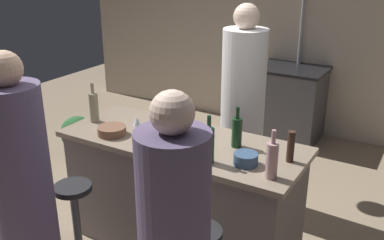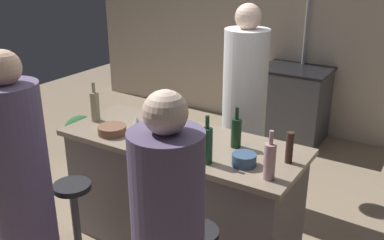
{
  "view_description": "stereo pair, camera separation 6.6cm",
  "coord_description": "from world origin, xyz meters",
  "px_view_note": "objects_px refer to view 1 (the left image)",
  "views": [
    {
      "loc": [
        1.55,
        -2.46,
        2.18
      ],
      "look_at": [
        0.0,
        0.15,
        1.0
      ],
      "focal_mm": 41.02,
      "sensor_mm": 36.0,
      "label": 1
    },
    {
      "loc": [
        1.6,
        -2.43,
        2.18
      ],
      "look_at": [
        0.0,
        0.15,
        1.0
      ],
      "focal_mm": 41.02,
      "sensor_mm": 36.0,
      "label": 2
    }
  ],
  "objects_px": {
    "wine_bottle_dark": "(173,130)",
    "wine_bottle_white": "(94,107)",
    "wine_bottle_green": "(209,145)",
    "mixing_bowl_ceramic": "(160,133)",
    "wine_bottle_red": "(237,132)",
    "stove_range": "(289,103)",
    "wine_glass_near_right_guest": "(174,109)",
    "potted_plant": "(78,136)",
    "mixing_bowl_blue": "(246,159)",
    "bar_stool_left": "(77,223)",
    "chef": "(242,116)",
    "wine_bottle_rose": "(272,160)",
    "wine_glass_near_left_guest": "(137,123)",
    "mixing_bowl_wooden": "(112,131)",
    "pepper_mill": "(291,147)",
    "guest_left": "(24,197)"
  },
  "relations": [
    {
      "from": "wine_bottle_dark",
      "to": "wine_bottle_white",
      "type": "height_order",
      "value": "wine_bottle_white"
    },
    {
      "from": "wine_bottle_green",
      "to": "mixing_bowl_ceramic",
      "type": "distance_m",
      "value": 0.55
    },
    {
      "from": "wine_bottle_red",
      "to": "wine_bottle_dark",
      "type": "bearing_deg",
      "value": -151.45
    },
    {
      "from": "stove_range",
      "to": "wine_glass_near_right_guest",
      "type": "height_order",
      "value": "wine_glass_near_right_guest"
    },
    {
      "from": "potted_plant",
      "to": "mixing_bowl_blue",
      "type": "xyz_separation_m",
      "value": [
        2.3,
        -0.79,
        0.64
      ]
    },
    {
      "from": "bar_stool_left",
      "to": "mixing_bowl_ceramic",
      "type": "xyz_separation_m",
      "value": [
        0.33,
        0.59,
        0.55
      ]
    },
    {
      "from": "wine_bottle_dark",
      "to": "mixing_bowl_blue",
      "type": "bearing_deg",
      "value": -1.32
    },
    {
      "from": "chef",
      "to": "wine_bottle_rose",
      "type": "bearing_deg",
      "value": -57.71
    },
    {
      "from": "stove_range",
      "to": "bar_stool_left",
      "type": "xyz_separation_m",
      "value": [
        -0.49,
        -3.07,
        -0.07
      ]
    },
    {
      "from": "wine_glass_near_left_guest",
      "to": "mixing_bowl_blue",
      "type": "relative_size",
      "value": 0.93
    },
    {
      "from": "wine_bottle_red",
      "to": "mixing_bowl_wooden",
      "type": "distance_m",
      "value": 0.93
    },
    {
      "from": "wine_bottle_rose",
      "to": "mixing_bowl_wooden",
      "type": "relative_size",
      "value": 1.47
    },
    {
      "from": "mixing_bowl_ceramic",
      "to": "mixing_bowl_blue",
      "type": "distance_m",
      "value": 0.73
    },
    {
      "from": "mixing_bowl_ceramic",
      "to": "mixing_bowl_wooden",
      "type": "bearing_deg",
      "value": -153.94
    },
    {
      "from": "stove_range",
      "to": "wine_bottle_rose",
      "type": "distance_m",
      "value": 2.83
    },
    {
      "from": "chef",
      "to": "wine_bottle_rose",
      "type": "height_order",
      "value": "chef"
    },
    {
      "from": "wine_glass_near_right_guest",
      "to": "stove_range",
      "type": "bearing_deg",
      "value": 83.91
    },
    {
      "from": "bar_stool_left",
      "to": "mixing_bowl_ceramic",
      "type": "relative_size",
      "value": 3.42
    },
    {
      "from": "wine_glass_near_right_guest",
      "to": "mixing_bowl_ceramic",
      "type": "distance_m",
      "value": 0.31
    },
    {
      "from": "pepper_mill",
      "to": "mixing_bowl_ceramic",
      "type": "relative_size",
      "value": 1.06
    },
    {
      "from": "guest_left",
      "to": "wine_bottle_rose",
      "type": "relative_size",
      "value": 5.42
    },
    {
      "from": "potted_plant",
      "to": "wine_bottle_white",
      "type": "bearing_deg",
      "value": -36.45
    },
    {
      "from": "wine_glass_near_left_guest",
      "to": "wine_bottle_rose",
      "type": "bearing_deg",
      "value": -5.37
    },
    {
      "from": "guest_left",
      "to": "wine_bottle_green",
      "type": "bearing_deg",
      "value": 42.13
    },
    {
      "from": "wine_bottle_red",
      "to": "wine_bottle_rose",
      "type": "distance_m",
      "value": 0.48
    },
    {
      "from": "chef",
      "to": "wine_bottle_red",
      "type": "bearing_deg",
      "value": -68.58
    },
    {
      "from": "chef",
      "to": "wine_bottle_green",
      "type": "relative_size",
      "value": 5.54
    },
    {
      "from": "wine_bottle_white",
      "to": "mixing_bowl_ceramic",
      "type": "bearing_deg",
      "value": 2.07
    },
    {
      "from": "wine_bottle_rose",
      "to": "wine_bottle_white",
      "type": "relative_size",
      "value": 0.97
    },
    {
      "from": "bar_stool_left",
      "to": "mixing_bowl_wooden",
      "type": "height_order",
      "value": "mixing_bowl_wooden"
    },
    {
      "from": "potted_plant",
      "to": "wine_bottle_red",
      "type": "distance_m",
      "value": 2.32
    },
    {
      "from": "chef",
      "to": "mixing_bowl_blue",
      "type": "bearing_deg",
      "value": -64.5
    },
    {
      "from": "stove_range",
      "to": "wine_bottle_green",
      "type": "xyz_separation_m",
      "value": [
        0.35,
        -2.68,
        0.58
      ]
    },
    {
      "from": "wine_bottle_green",
      "to": "wine_glass_near_left_guest",
      "type": "relative_size",
      "value": 2.21
    },
    {
      "from": "wine_bottle_white",
      "to": "mixing_bowl_wooden",
      "type": "bearing_deg",
      "value": -25.06
    },
    {
      "from": "chef",
      "to": "wine_bottle_dark",
      "type": "distance_m",
      "value": 0.98
    },
    {
      "from": "guest_left",
      "to": "potted_plant",
      "type": "relative_size",
      "value": 3.23
    },
    {
      "from": "bar_stool_left",
      "to": "wine_bottle_green",
      "type": "distance_m",
      "value": 1.13
    },
    {
      "from": "mixing_bowl_blue",
      "to": "wine_bottle_dark",
      "type": "bearing_deg",
      "value": 178.68
    },
    {
      "from": "stove_range",
      "to": "mixing_bowl_wooden",
      "type": "relative_size",
      "value": 4.22
    },
    {
      "from": "wine_bottle_dark",
      "to": "wine_bottle_green",
      "type": "height_order",
      "value": "wine_bottle_green"
    },
    {
      "from": "wine_bottle_dark",
      "to": "mixing_bowl_wooden",
      "type": "xyz_separation_m",
      "value": [
        -0.5,
        -0.07,
        -0.08
      ]
    },
    {
      "from": "wine_glass_near_right_guest",
      "to": "wine_glass_near_left_guest",
      "type": "xyz_separation_m",
      "value": [
        -0.08,
        -0.38,
        0.0
      ]
    },
    {
      "from": "wine_bottle_dark",
      "to": "wine_bottle_rose",
      "type": "distance_m",
      "value": 0.76
    },
    {
      "from": "wine_bottle_dark",
      "to": "guest_left",
      "type": "bearing_deg",
      "value": -120.31
    },
    {
      "from": "stove_range",
      "to": "wine_bottle_white",
      "type": "bearing_deg",
      "value": -107.35
    },
    {
      "from": "potted_plant",
      "to": "pepper_mill",
      "type": "bearing_deg",
      "value": -13.35
    },
    {
      "from": "guest_left",
      "to": "potted_plant",
      "type": "xyz_separation_m",
      "value": [
        -1.24,
        1.65,
        -0.48
      ]
    },
    {
      "from": "wine_bottle_rose",
      "to": "wine_glass_near_left_guest",
      "type": "relative_size",
      "value": 2.12
    },
    {
      "from": "wine_bottle_green",
      "to": "wine_glass_near_right_guest",
      "type": "xyz_separation_m",
      "value": [
        -0.58,
        0.49,
        -0.02
      ]
    }
  ]
}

